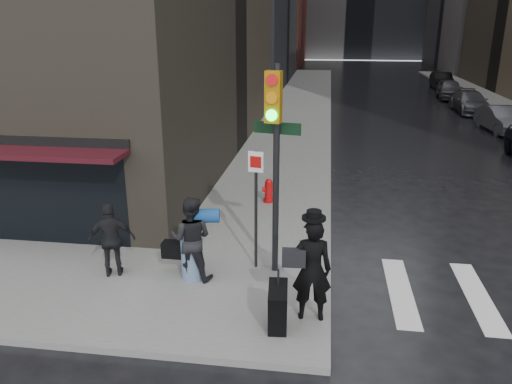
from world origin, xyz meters
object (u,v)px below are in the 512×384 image
fire_hydrant (269,192)px  parked_car_2 (501,119)px  man_greycoat (112,240)px  parked_car_3 (470,102)px  man_jeans (191,238)px  man_overcoat (305,276)px  traffic_light (273,144)px  parked_car_4 (450,89)px  parked_car_5 (442,81)px

fire_hydrant → parked_car_2: 16.90m
man_greycoat → fire_hydrant: (2.86, 5.25, -0.52)m
parked_car_2 → parked_car_3: (-0.06, 6.09, 0.00)m
parked_car_3 → man_jeans: bearing=-116.5°
man_overcoat → parked_car_2: (9.41, 19.43, -0.43)m
man_overcoat → man_jeans: size_ratio=1.18×
man_jeans → man_greycoat: size_ratio=1.10×
traffic_light → parked_car_4: 31.55m
parked_car_2 → parked_car_5: parked_car_5 is taller
fire_hydrant → parked_car_5: 33.28m
man_jeans → parked_car_2: 21.68m
parked_car_4 → man_overcoat: bearing=-101.0°
man_jeans → parked_car_3: 26.95m
traffic_light → parked_car_2: bearing=71.2°
traffic_light → parked_car_4: bearing=82.4°
traffic_light → parked_car_4: size_ratio=1.09×
man_overcoat → man_jeans: (-2.52, 1.33, 0.01)m
parked_car_5 → parked_car_2: bearing=-90.3°
man_overcoat → parked_car_2: 21.59m
fire_hydrant → parked_car_3: bearing=60.5°
man_jeans → parked_car_3: bearing=-115.1°
man_jeans → fire_hydrant: bearing=-100.9°
fire_hydrant → parked_car_5: bearing=69.8°
man_overcoat → parked_car_3: bearing=-114.3°
man_overcoat → parked_car_5: bearing=-109.1°
fire_hydrant → parked_car_4: size_ratio=0.18×
parked_car_2 → parked_car_5: size_ratio=0.94×
man_greycoat → parked_car_2: bearing=-145.6°
parked_car_5 → man_overcoat: bearing=-103.2°
man_overcoat → man_greycoat: (-4.29, 1.21, -0.08)m
man_overcoat → fire_hydrant: size_ratio=2.95×
parked_car_4 → parked_car_5: parked_car_4 is taller
parked_car_2 → parked_car_4: (-0.02, 12.18, 0.05)m
traffic_light → parked_car_5: (10.86, 35.85, -2.41)m
traffic_light → parked_car_5: traffic_light is taller
man_greycoat → parked_car_2: (13.70, 18.21, -0.34)m
traffic_light → fire_hydrant: (-0.62, 4.61, -2.63)m
man_greycoat → parked_car_4: 33.33m
fire_hydrant → parked_car_4: parked_car_4 is taller
parked_car_3 → parked_car_5: size_ratio=1.07×
man_overcoat → fire_hydrant: bearing=-81.7°
man_greycoat → parked_car_4: size_ratio=0.41×
man_overcoat → parked_car_2: bearing=-120.0°
man_jeans → traffic_light: (1.71, 0.53, 2.02)m
parked_car_2 → man_overcoat: bearing=-121.7°
traffic_light → parked_car_3: (10.16, 23.67, -2.45)m
man_jeans → parked_car_4: size_ratio=0.45×
parked_car_4 → man_jeans: bearing=-105.9°
parked_car_2 → traffic_light: bearing=-126.0°
man_overcoat → parked_car_5: 39.02m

